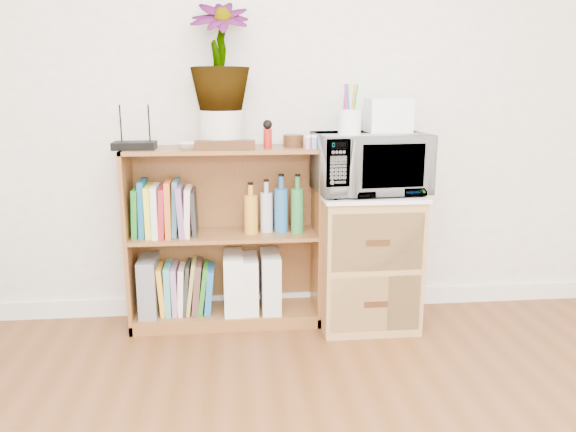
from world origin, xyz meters
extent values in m
cube|color=white|center=(0.00, 2.24, 0.05)|extent=(4.00, 0.02, 0.10)
cube|color=brown|center=(-0.35, 2.10, 0.47)|extent=(1.00, 0.30, 0.95)
cube|color=#9E7542|center=(0.40, 2.02, 0.35)|extent=(0.50, 0.45, 0.70)
imported|color=white|center=(0.40, 2.02, 0.87)|extent=(0.58, 0.42, 0.31)
cylinder|color=white|center=(0.27, 1.94, 1.09)|extent=(0.11, 0.11, 0.12)
cube|color=white|center=(0.50, 2.06, 1.11)|extent=(0.22, 0.18, 0.17)
cube|color=black|center=(-0.78, 2.08, 0.97)|extent=(0.21, 0.14, 0.04)
imported|color=silver|center=(-0.51, 2.07, 0.97)|extent=(0.13, 0.13, 0.03)
cylinder|color=silver|center=(-0.35, 2.12, 1.04)|extent=(0.22, 0.22, 0.19)
imported|color=#3A7E32|center=(-0.35, 2.12, 1.40)|extent=(0.30, 0.30, 0.53)
cube|color=#3A240F|center=(-0.34, 2.00, 0.97)|extent=(0.29, 0.07, 0.05)
cylinder|color=#9E1A13|center=(-0.12, 2.06, 1.00)|extent=(0.04, 0.04, 0.10)
cylinder|color=#36220E|center=(0.02, 2.11, 0.98)|extent=(0.11, 0.11, 0.06)
cube|color=pink|center=(0.11, 2.01, 0.98)|extent=(0.11, 0.04, 0.06)
cube|color=slate|center=(-0.76, 2.10, 0.22)|extent=(0.09, 0.24, 0.31)
cube|color=white|center=(-0.31, 2.09, 0.23)|extent=(0.10, 0.25, 0.32)
cube|color=white|center=(-0.23, 2.09, 0.22)|extent=(0.09, 0.24, 0.30)
cube|color=silver|center=(-0.11, 2.09, 0.23)|extent=(0.10, 0.25, 0.32)
cube|color=#1E7023|center=(-0.80, 2.10, 0.63)|extent=(0.04, 0.20, 0.25)
cube|color=#17598B|center=(-0.76, 2.10, 0.64)|extent=(0.04, 0.20, 0.29)
cube|color=yellow|center=(-0.73, 2.10, 0.63)|extent=(0.03, 0.20, 0.26)
cube|color=silver|center=(-0.70, 2.10, 0.63)|extent=(0.03, 0.20, 0.27)
cube|color=#A41C29|center=(-0.66, 2.10, 0.63)|extent=(0.04, 0.20, 0.26)
cube|color=#CE6424|center=(-0.63, 2.10, 0.64)|extent=(0.03, 0.20, 0.29)
cube|color=teal|center=(-0.60, 2.10, 0.64)|extent=(0.04, 0.20, 0.29)
cube|color=slate|center=(-0.57, 2.10, 0.63)|extent=(0.04, 0.20, 0.26)
cube|color=#FDD8C4|center=(-0.53, 2.10, 0.63)|extent=(0.04, 0.20, 0.25)
cube|color=#272727|center=(-0.51, 2.10, 0.62)|extent=(0.03, 0.20, 0.23)
cylinder|color=orange|center=(-0.21, 2.10, 0.63)|extent=(0.07, 0.07, 0.26)
cylinder|color=silver|center=(-0.13, 2.10, 0.63)|extent=(0.07, 0.07, 0.27)
cylinder|color=#2467AB|center=(-0.05, 2.10, 0.65)|extent=(0.07, 0.07, 0.30)
cylinder|color=#2E8040|center=(0.03, 2.10, 0.65)|extent=(0.07, 0.07, 0.30)
cylinder|color=#BFD131|center=(0.12, 2.10, 0.63)|extent=(0.07, 0.07, 0.26)
cube|color=gold|center=(-0.69, 2.10, 0.20)|extent=(0.04, 0.19, 0.26)
cube|color=teal|center=(-0.65, 2.10, 0.20)|extent=(0.03, 0.19, 0.27)
cube|color=#9D75AF|center=(-0.62, 2.10, 0.20)|extent=(0.03, 0.19, 0.26)
cube|color=beige|center=(-0.59, 2.10, 0.20)|extent=(0.04, 0.19, 0.25)
cube|color=#292929|center=(-0.56, 2.10, 0.21)|extent=(0.04, 0.19, 0.27)
cube|color=#989B47|center=(-0.53, 2.10, 0.21)|extent=(0.06, 0.19, 0.28)
cube|color=brown|center=(-0.50, 2.10, 0.21)|extent=(0.06, 0.19, 0.28)
cube|color=#257A20|center=(-0.47, 2.10, 0.20)|extent=(0.06, 0.19, 0.26)
cube|color=#1C62AC|center=(-0.44, 2.10, 0.19)|extent=(0.06, 0.19, 0.25)
camera|label=1|loc=(-0.31, -0.78, 1.26)|focal=35.00mm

